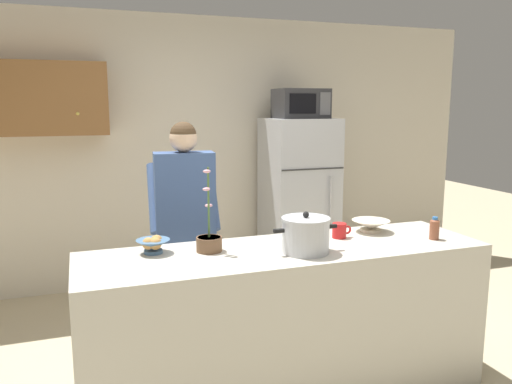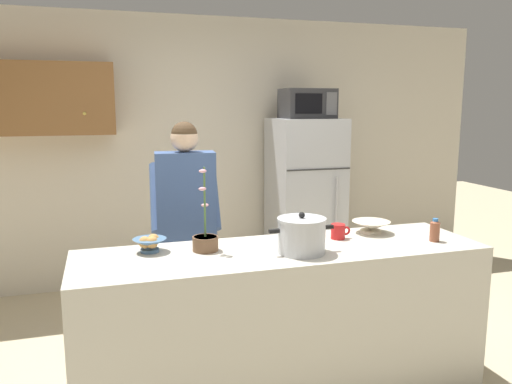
{
  "view_description": "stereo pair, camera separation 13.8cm",
  "coord_description": "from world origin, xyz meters",
  "px_view_note": "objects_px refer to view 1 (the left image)",
  "views": [
    {
      "loc": [
        -1.13,
        -2.67,
        1.76
      ],
      "look_at": [
        0.0,
        0.55,
        1.17
      ],
      "focal_mm": 35.57,
      "sensor_mm": 36.0,
      "label": 1
    },
    {
      "loc": [
        -1.0,
        -2.72,
        1.76
      ],
      "look_at": [
        0.0,
        0.55,
        1.17
      ],
      "focal_mm": 35.57,
      "sensor_mm": 36.0,
      "label": 2
    }
  ],
  "objects_px": {
    "potted_orchid": "(209,241)",
    "person_near_pot": "(185,209)",
    "cooking_pot": "(306,235)",
    "bread_bowl": "(153,245)",
    "coffee_mug": "(340,231)",
    "refrigerator": "(298,201)",
    "microwave": "(301,104)",
    "bottle_near_edge": "(434,228)",
    "empty_bowl": "(371,225)"
  },
  "relations": [
    {
      "from": "person_near_pot",
      "to": "bread_bowl",
      "type": "distance_m",
      "value": 0.73
    },
    {
      "from": "cooking_pot",
      "to": "bread_bowl",
      "type": "bearing_deg",
      "value": 162.1
    },
    {
      "from": "empty_bowl",
      "to": "potted_orchid",
      "type": "xyz_separation_m",
      "value": [
        -1.13,
        -0.08,
        0.02
      ]
    },
    {
      "from": "person_near_pot",
      "to": "empty_bowl",
      "type": "xyz_separation_m",
      "value": [
        1.13,
        -0.64,
        -0.06
      ]
    },
    {
      "from": "cooking_pot",
      "to": "coffee_mug",
      "type": "bearing_deg",
      "value": 32.73
    },
    {
      "from": "bread_bowl",
      "to": "empty_bowl",
      "type": "height_order",
      "value": "bread_bowl"
    },
    {
      "from": "person_near_pot",
      "to": "coffee_mug",
      "type": "bearing_deg",
      "value": -39.53
    },
    {
      "from": "refrigerator",
      "to": "bottle_near_edge",
      "type": "height_order",
      "value": "refrigerator"
    },
    {
      "from": "empty_bowl",
      "to": "bottle_near_edge",
      "type": "bearing_deg",
      "value": -47.51
    },
    {
      "from": "refrigerator",
      "to": "person_near_pot",
      "type": "height_order",
      "value": "person_near_pot"
    },
    {
      "from": "bottle_near_edge",
      "to": "refrigerator",
      "type": "bearing_deg",
      "value": 91.59
    },
    {
      "from": "refrigerator",
      "to": "potted_orchid",
      "type": "xyz_separation_m",
      "value": [
        -1.35,
        -1.75,
        0.17
      ]
    },
    {
      "from": "microwave",
      "to": "bottle_near_edge",
      "type": "bearing_deg",
      "value": -88.39
    },
    {
      "from": "refrigerator",
      "to": "empty_bowl",
      "type": "xyz_separation_m",
      "value": [
        -0.22,
        -1.67,
        0.15
      ]
    },
    {
      "from": "coffee_mug",
      "to": "empty_bowl",
      "type": "relative_size",
      "value": 0.52
    },
    {
      "from": "coffee_mug",
      "to": "potted_orchid",
      "type": "relative_size",
      "value": 0.27
    },
    {
      "from": "refrigerator",
      "to": "bread_bowl",
      "type": "distance_m",
      "value": 2.37
    },
    {
      "from": "person_near_pot",
      "to": "coffee_mug",
      "type": "relative_size",
      "value": 12.56
    },
    {
      "from": "refrigerator",
      "to": "empty_bowl",
      "type": "bearing_deg",
      "value": -97.5
    },
    {
      "from": "cooking_pot",
      "to": "bread_bowl",
      "type": "height_order",
      "value": "cooking_pot"
    },
    {
      "from": "person_near_pot",
      "to": "coffee_mug",
      "type": "xyz_separation_m",
      "value": [
        0.85,
        -0.71,
        -0.06
      ]
    },
    {
      "from": "empty_bowl",
      "to": "potted_orchid",
      "type": "bearing_deg",
      "value": -175.72
    },
    {
      "from": "bottle_near_edge",
      "to": "bread_bowl",
      "type": "bearing_deg",
      "value": 170.76
    },
    {
      "from": "empty_bowl",
      "to": "bottle_near_edge",
      "type": "height_order",
      "value": "bottle_near_edge"
    },
    {
      "from": "person_near_pot",
      "to": "potted_orchid",
      "type": "height_order",
      "value": "person_near_pot"
    },
    {
      "from": "person_near_pot",
      "to": "empty_bowl",
      "type": "relative_size",
      "value": 6.5
    },
    {
      "from": "bottle_near_edge",
      "to": "person_near_pot",
      "type": "bearing_deg",
      "value": 146.22
    },
    {
      "from": "potted_orchid",
      "to": "microwave",
      "type": "bearing_deg",
      "value": 52.01
    },
    {
      "from": "refrigerator",
      "to": "potted_orchid",
      "type": "distance_m",
      "value": 2.22
    },
    {
      "from": "refrigerator",
      "to": "cooking_pot",
      "type": "bearing_deg",
      "value": -113.07
    },
    {
      "from": "potted_orchid",
      "to": "person_near_pot",
      "type": "bearing_deg",
      "value": 89.54
    },
    {
      "from": "refrigerator",
      "to": "potted_orchid",
      "type": "height_order",
      "value": "refrigerator"
    },
    {
      "from": "microwave",
      "to": "cooking_pot",
      "type": "bearing_deg",
      "value": -113.3
    },
    {
      "from": "refrigerator",
      "to": "bread_bowl",
      "type": "height_order",
      "value": "refrigerator"
    },
    {
      "from": "empty_bowl",
      "to": "bottle_near_edge",
      "type": "distance_m",
      "value": 0.41
    },
    {
      "from": "coffee_mug",
      "to": "empty_bowl",
      "type": "bearing_deg",
      "value": 14.09
    },
    {
      "from": "microwave",
      "to": "bottle_near_edge",
      "type": "xyz_separation_m",
      "value": [
        0.05,
        -1.94,
        -0.78
      ]
    },
    {
      "from": "person_near_pot",
      "to": "potted_orchid",
      "type": "relative_size",
      "value": 3.35
    },
    {
      "from": "cooking_pot",
      "to": "coffee_mug",
      "type": "distance_m",
      "value": 0.41
    },
    {
      "from": "cooking_pot",
      "to": "potted_orchid",
      "type": "height_order",
      "value": "potted_orchid"
    },
    {
      "from": "bottle_near_edge",
      "to": "empty_bowl",
      "type": "bearing_deg",
      "value": 132.49
    },
    {
      "from": "empty_bowl",
      "to": "refrigerator",
      "type": "bearing_deg",
      "value": 82.5
    },
    {
      "from": "bread_bowl",
      "to": "potted_orchid",
      "type": "height_order",
      "value": "potted_orchid"
    },
    {
      "from": "person_near_pot",
      "to": "cooking_pot",
      "type": "xyz_separation_m",
      "value": [
        0.51,
        -0.93,
        -0.0
      ]
    },
    {
      "from": "coffee_mug",
      "to": "bottle_near_edge",
      "type": "distance_m",
      "value": 0.59
    },
    {
      "from": "refrigerator",
      "to": "potted_orchid",
      "type": "relative_size",
      "value": 3.31
    },
    {
      "from": "microwave",
      "to": "cooking_pot",
      "type": "xyz_separation_m",
      "value": [
        -0.83,
        -1.93,
        -0.75
      ]
    },
    {
      "from": "coffee_mug",
      "to": "bottle_near_edge",
      "type": "xyz_separation_m",
      "value": [
        0.54,
        -0.23,
        0.02
      ]
    },
    {
      "from": "bread_bowl",
      "to": "bottle_near_edge",
      "type": "relative_size",
      "value": 1.33
    },
    {
      "from": "microwave",
      "to": "cooking_pot",
      "type": "relative_size",
      "value": 1.22
    }
  ]
}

